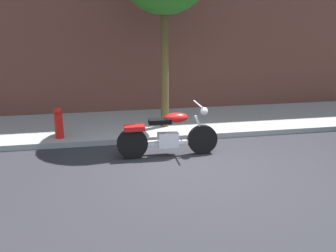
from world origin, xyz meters
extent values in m
plane|color=#28282D|center=(0.00, 0.00, 0.00)|extent=(60.00, 60.00, 0.00)
cube|color=gray|center=(0.00, 3.00, 0.07)|extent=(22.04, 2.79, 0.14)
cylinder|color=black|center=(0.41, 0.66, 0.33)|extent=(0.67, 0.13, 0.67)
cylinder|color=black|center=(-1.15, 0.66, 0.33)|extent=(0.67, 0.13, 0.67)
cube|color=silver|center=(-0.37, 0.66, 0.38)|extent=(0.44, 0.28, 0.32)
cube|color=silver|center=(-0.37, 0.66, 0.31)|extent=(1.41, 0.08, 0.06)
ellipsoid|color=red|center=(-0.19, 0.66, 0.87)|extent=(0.52, 0.26, 0.22)
cube|color=black|center=(-0.55, 0.66, 0.81)|extent=(0.48, 0.24, 0.10)
cube|color=red|center=(-1.10, 0.66, 0.69)|extent=(0.44, 0.24, 0.10)
cylinder|color=silver|center=(0.35, 0.66, 0.61)|extent=(0.27, 0.05, 0.58)
cylinder|color=silver|center=(0.29, 0.66, 1.15)|extent=(0.04, 0.70, 0.04)
sphere|color=silver|center=(0.43, 0.66, 0.99)|extent=(0.17, 0.17, 0.17)
cylinder|color=silver|center=(-0.62, 0.82, 0.28)|extent=(0.80, 0.09, 0.09)
cylinder|color=brown|center=(-0.11, 2.50, 1.77)|extent=(0.21, 0.21, 3.53)
cylinder|color=red|center=(-2.79, 1.96, 0.38)|extent=(0.20, 0.20, 0.75)
sphere|color=red|center=(-2.79, 1.96, 0.81)|extent=(0.19, 0.19, 0.19)
camera|label=1|loc=(-1.73, -6.66, 2.91)|focal=38.45mm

